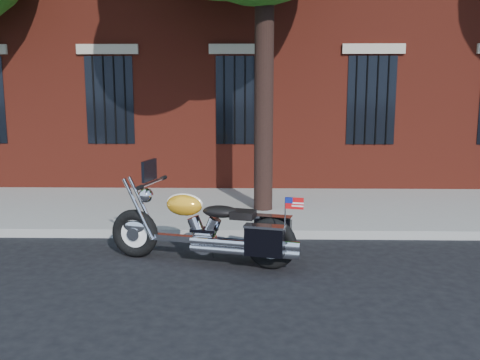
{
  "coord_description": "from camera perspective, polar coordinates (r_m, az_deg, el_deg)",
  "views": [
    {
      "loc": [
        0.27,
        -7.31,
        2.49
      ],
      "look_at": [
        0.09,
        0.8,
        1.09
      ],
      "focal_mm": 40.0,
      "sensor_mm": 36.0,
      "label": 1
    }
  ],
  "objects": [
    {
      "name": "ground",
      "position": [
        7.73,
        -0.84,
        -8.98
      ],
      "size": [
        120.0,
        120.0,
        0.0
      ],
      "primitive_type": "plane",
      "color": "black",
      "rests_on": "ground"
    },
    {
      "name": "motorcycle",
      "position": [
        7.61,
        -3.19,
        -5.39
      ],
      "size": [
        2.76,
        1.27,
        1.46
      ],
      "rotation": [
        0.0,
        0.0,
        -0.24
      ],
      "color": "black",
      "rests_on": "ground"
    },
    {
      "name": "sidewalk",
      "position": [
        10.85,
        -0.22,
        -3.04
      ],
      "size": [
        40.0,
        3.6,
        0.15
      ],
      "primitive_type": "cube",
      "color": "gray",
      "rests_on": "ground"
    },
    {
      "name": "curb",
      "position": [
        9.02,
        -0.52,
        -5.71
      ],
      "size": [
        40.0,
        0.16,
        0.15
      ],
      "primitive_type": "cube",
      "color": "gray",
      "rests_on": "ground"
    }
  ]
}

